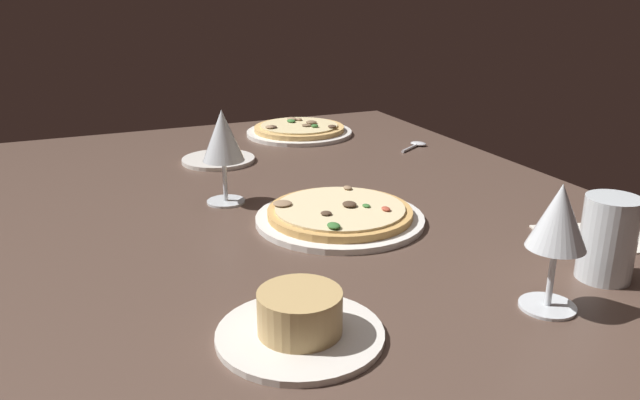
# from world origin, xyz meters

# --- Properties ---
(dining_table) EXTENTS (1.50, 1.10, 0.04)m
(dining_table) POSITION_xyz_m (0.00, 0.00, 0.02)
(dining_table) COLOR brown
(dining_table) RESTS_ON ground
(pizza_main) EXTENTS (0.28, 0.28, 0.03)m
(pizza_main) POSITION_xyz_m (-0.07, -0.04, 0.05)
(pizza_main) COLOR white
(pizza_main) RESTS_ON dining_table
(pizza_side) EXTENTS (0.27, 0.27, 0.03)m
(pizza_side) POSITION_xyz_m (0.54, -0.21, 0.05)
(pizza_side) COLOR white
(pizza_side) RESTS_ON dining_table
(ramekin_on_saucer) EXTENTS (0.19, 0.19, 0.06)m
(ramekin_on_saucer) POSITION_xyz_m (-0.38, 0.15, 0.06)
(ramekin_on_saucer) COLOR silver
(ramekin_on_saucer) RESTS_ON dining_table
(wine_glass_far) EXTENTS (0.07, 0.07, 0.17)m
(wine_glass_far) POSITION_xyz_m (0.10, 0.11, 0.16)
(wine_glass_far) COLOR silver
(wine_glass_far) RESTS_ON dining_table
(wine_glass_near) EXTENTS (0.07, 0.07, 0.16)m
(wine_glass_near) POSITION_xyz_m (-0.43, -0.15, 0.15)
(wine_glass_near) COLOR silver
(wine_glass_near) RESTS_ON dining_table
(water_glass) EXTENTS (0.07, 0.07, 0.11)m
(water_glass) POSITION_xyz_m (-0.40, -0.28, 0.09)
(water_glass) COLOR silver
(water_glass) RESTS_ON dining_table
(side_plate) EXTENTS (0.16, 0.16, 0.01)m
(side_plate) POSITION_xyz_m (0.37, 0.05, 0.04)
(side_plate) COLOR silver
(side_plate) RESTS_ON dining_table
(paper_menu) EXTENTS (0.18, 0.24, 0.00)m
(paper_menu) POSITION_xyz_m (-0.30, -0.40, 0.04)
(paper_menu) COLOR silver
(paper_menu) RESTS_ON dining_table
(spoon) EXTENTS (0.07, 0.10, 0.01)m
(spoon) POSITION_xyz_m (0.31, -0.42, 0.04)
(spoon) COLOR silver
(spoon) RESTS_ON dining_table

